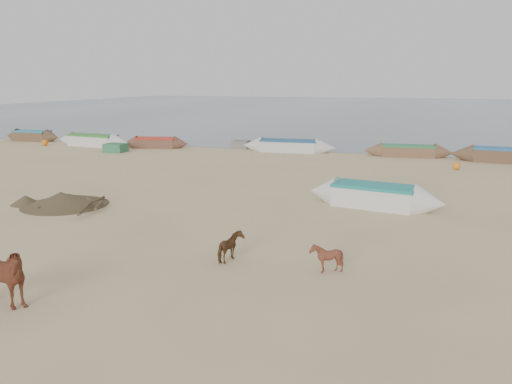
% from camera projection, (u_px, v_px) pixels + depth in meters
% --- Properties ---
extents(ground, '(140.00, 140.00, 0.00)m').
position_uv_depth(ground, '(215.00, 254.00, 14.61)').
color(ground, tan).
rests_on(ground, ground).
extents(sea, '(160.00, 160.00, 0.00)m').
position_uv_depth(sea, '(385.00, 108.00, 90.91)').
color(sea, slate).
rests_on(sea, ground).
extents(calf_front, '(0.87, 0.81, 0.82)m').
position_uv_depth(calf_front, '(326.00, 258.00, 13.09)').
color(calf_front, '#5D2C1D').
rests_on(calf_front, ground).
extents(calf_right, '(0.87, 0.95, 0.82)m').
position_uv_depth(calf_right, '(231.00, 247.00, 13.91)').
color(calf_right, brown).
rests_on(calf_right, ground).
extents(near_canoe, '(5.63, 2.39, 0.90)m').
position_uv_depth(near_canoe, '(374.00, 196.00, 19.96)').
color(near_canoe, silver).
rests_on(near_canoe, ground).
extents(debris_pile, '(3.56, 3.56, 0.46)m').
position_uv_depth(debris_pile, '(65.00, 200.00, 20.26)').
color(debris_pile, brown).
rests_on(debris_pile, ground).
extents(waterline_canoes, '(58.15, 3.46, 0.91)m').
position_uv_depth(waterline_canoes, '(334.00, 149.00, 33.83)').
color(waterline_canoes, brown).
rests_on(waterline_canoes, ground).
extents(beach_clutter, '(43.39, 5.91, 0.64)m').
position_uv_depth(beach_clutter, '(374.00, 155.00, 31.91)').
color(beach_clutter, '#306C49').
rests_on(beach_clutter, ground).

